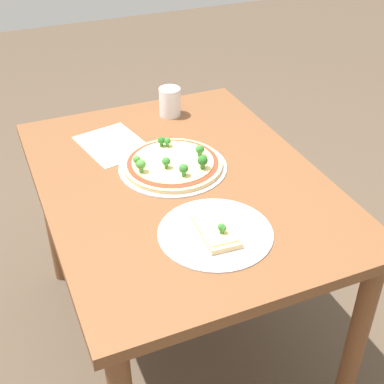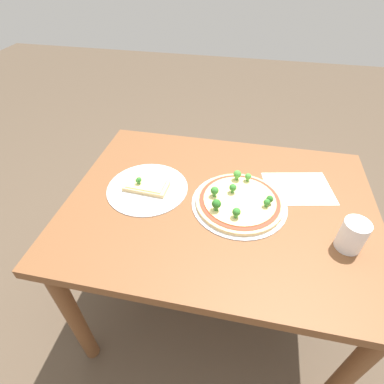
{
  "view_description": "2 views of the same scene",
  "coord_description": "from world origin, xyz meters",
  "px_view_note": "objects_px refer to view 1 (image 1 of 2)",
  "views": [
    {
      "loc": [
        -1.29,
        0.51,
        1.63
      ],
      "look_at": [
        -0.11,
        0.01,
        0.74
      ],
      "focal_mm": 50.0,
      "sensor_mm": 36.0,
      "label": 1
    },
    {
      "loc": [
        0.06,
        -0.81,
        1.48
      ],
      "look_at": [
        -0.11,
        0.01,
        0.74
      ],
      "focal_mm": 28.0,
      "sensor_mm": 36.0,
      "label": 2
    }
  ],
  "objects_px": {
    "pizza_tray_slice": "(216,232)",
    "dining_table": "(181,204)",
    "drinking_cup": "(170,102)",
    "pizza_tray_whole": "(172,164)"
  },
  "relations": [
    {
      "from": "dining_table",
      "to": "pizza_tray_whole",
      "type": "distance_m",
      "value": 0.13
    },
    {
      "from": "pizza_tray_whole",
      "to": "drinking_cup",
      "type": "xyz_separation_m",
      "value": [
        0.35,
        -0.13,
        0.04
      ]
    },
    {
      "from": "pizza_tray_slice",
      "to": "drinking_cup",
      "type": "bearing_deg",
      "value": -11.27
    },
    {
      "from": "dining_table",
      "to": "pizza_tray_whole",
      "type": "xyz_separation_m",
      "value": [
        0.07,
        0.0,
        0.11
      ]
    },
    {
      "from": "pizza_tray_slice",
      "to": "dining_table",
      "type": "bearing_deg",
      "value": -3.11
    },
    {
      "from": "pizza_tray_whole",
      "to": "dining_table",
      "type": "bearing_deg",
      "value": -178.48
    },
    {
      "from": "dining_table",
      "to": "drinking_cup",
      "type": "distance_m",
      "value": 0.46
    },
    {
      "from": "drinking_cup",
      "to": "pizza_tray_slice",
      "type": "bearing_deg",
      "value": 168.73
    },
    {
      "from": "drinking_cup",
      "to": "pizza_tray_whole",
      "type": "bearing_deg",
      "value": 160.15
    },
    {
      "from": "dining_table",
      "to": "pizza_tray_whole",
      "type": "height_order",
      "value": "pizza_tray_whole"
    }
  ]
}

